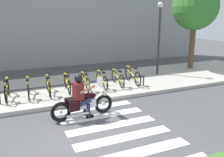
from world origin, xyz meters
name	(u,v)px	position (x,y,z in m)	size (l,w,h in m)	color
ground_plane	(86,146)	(0.00, 0.00, 0.00)	(48.00, 48.00, 0.00)	#4C4C4F
sidewalk	(51,90)	(0.00, 4.97, 0.07)	(24.00, 4.40, 0.15)	#B7B2A8
crosswalk_stripe_1	(139,152)	(1.07, -0.80, 0.00)	(2.80, 0.40, 0.01)	white
crosswalk_stripe_2	(124,137)	(1.07, 0.00, 0.00)	(2.80, 0.40, 0.01)	white
crosswalk_stripe_3	(112,125)	(1.07, 0.80, 0.00)	(2.80, 0.40, 0.01)	white
crosswalk_stripe_4	(102,116)	(1.07, 1.60, 0.00)	(2.80, 0.40, 0.01)	white
crosswalk_stripe_5	(94,107)	(1.07, 2.40, 0.00)	(2.80, 0.40, 0.01)	white
motorcycle	(83,104)	(0.48, 1.75, 0.46)	(2.11, 0.68, 1.23)	black
rider	(81,93)	(0.40, 1.75, 0.83)	(0.66, 0.57, 1.44)	#591919
bicycle_0	(7,89)	(-1.74, 4.22, 0.51)	(0.48, 1.67, 0.79)	black
bicycle_1	(28,88)	(-0.98, 4.22, 0.49)	(0.48, 1.66, 0.74)	black
bicycle_2	(48,85)	(-0.21, 4.22, 0.49)	(0.48, 1.62, 0.75)	black
bicycle_3	(67,83)	(0.56, 4.22, 0.49)	(0.48, 1.59, 0.74)	black
bicycle_4	(85,81)	(1.32, 4.22, 0.49)	(0.48, 1.56, 0.73)	black
bicycle_5	(102,80)	(2.09, 4.22, 0.49)	(0.48, 1.61, 0.73)	black
bicycle_6	(118,78)	(2.85, 4.22, 0.48)	(0.48, 1.58, 0.72)	black
bicycle_7	(133,76)	(3.62, 4.22, 0.51)	(0.48, 1.74, 0.79)	black
bike_rack	(80,84)	(0.94, 3.67, 0.58)	(5.96, 0.07, 0.49)	#333338
street_lamp	(159,32)	(5.76, 5.37, 2.37)	(0.28, 0.28, 3.86)	#2D2D33
tree_near_rack	(195,7)	(8.37, 5.77, 3.64)	(2.59, 2.59, 4.97)	brown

